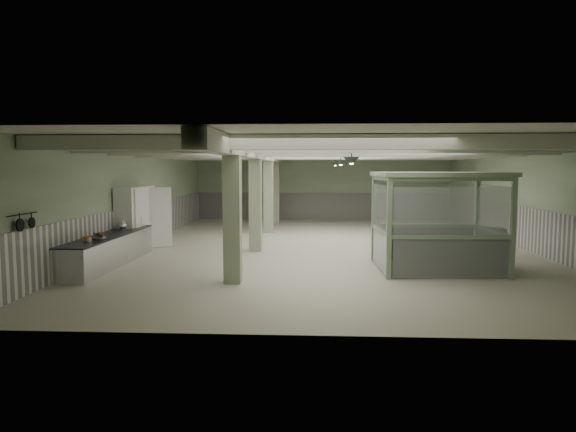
{
  "coord_description": "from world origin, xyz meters",
  "views": [
    {
      "loc": [
        -0.47,
        -18.59,
        2.87
      ],
      "look_at": [
        -1.33,
        -1.87,
        1.3
      ],
      "focal_mm": 32.0,
      "sensor_mm": 36.0,
      "label": 1
    }
  ],
  "objects_px": {
    "walkin_cooler": "(137,218)",
    "filing_cabinet": "(497,247)",
    "prep_counter": "(109,250)",
    "guard_booth": "(437,205)"
  },
  "relations": [
    {
      "from": "walkin_cooler",
      "to": "filing_cabinet",
      "type": "bearing_deg",
      "value": -11.36
    },
    {
      "from": "walkin_cooler",
      "to": "guard_booth",
      "type": "bearing_deg",
      "value": -16.45
    },
    {
      "from": "guard_booth",
      "to": "filing_cabinet",
      "type": "bearing_deg",
      "value": 13.77
    },
    {
      "from": "prep_counter",
      "to": "walkin_cooler",
      "type": "height_order",
      "value": "walkin_cooler"
    },
    {
      "from": "prep_counter",
      "to": "walkin_cooler",
      "type": "distance_m",
      "value": 2.76
    },
    {
      "from": "walkin_cooler",
      "to": "filing_cabinet",
      "type": "distance_m",
      "value": 11.73
    },
    {
      "from": "prep_counter",
      "to": "filing_cabinet",
      "type": "bearing_deg",
      "value": 1.86
    },
    {
      "from": "prep_counter",
      "to": "guard_booth",
      "type": "height_order",
      "value": "guard_booth"
    },
    {
      "from": "guard_booth",
      "to": "filing_cabinet",
      "type": "distance_m",
      "value": 2.33
    },
    {
      "from": "prep_counter",
      "to": "guard_booth",
      "type": "relative_size",
      "value": 1.5
    }
  ]
}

